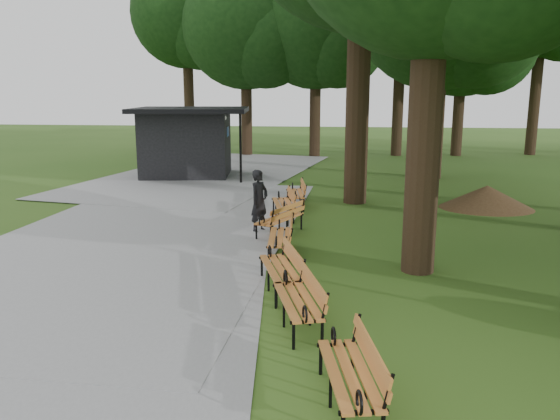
# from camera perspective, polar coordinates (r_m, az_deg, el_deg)

# --- Properties ---
(ground) EXTENTS (100.00, 100.00, 0.00)m
(ground) POSITION_cam_1_polar(r_m,az_deg,el_deg) (12.14, -0.64, -6.24)
(ground) COLOR #2C5016
(ground) RESTS_ON ground
(path) EXTENTS (12.00, 38.00, 0.06)m
(path) POSITION_cam_1_polar(r_m,az_deg,el_deg) (15.89, -13.72, -2.07)
(path) COLOR gray
(path) RESTS_ON ground
(person) EXTENTS (0.67, 0.75, 1.72)m
(person) POSITION_cam_1_polar(r_m,az_deg,el_deg) (15.28, -2.13, 0.91)
(person) COLOR black
(person) RESTS_ON ground
(kiosk) EXTENTS (5.42, 4.86, 3.09)m
(kiosk) POSITION_cam_1_polar(r_m,az_deg,el_deg) (25.72, -9.54, 6.83)
(kiosk) COLOR black
(kiosk) RESTS_ON ground
(lamp_post) EXTENTS (0.32, 0.32, 2.84)m
(lamp_post) POSITION_cam_1_polar(r_m,az_deg,el_deg) (24.51, -5.84, 7.92)
(lamp_post) COLOR black
(lamp_post) RESTS_ON ground
(dirt_mound) EXTENTS (2.56, 2.56, 0.77)m
(dirt_mound) POSITION_cam_1_polar(r_m,az_deg,el_deg) (19.68, 20.34, 1.27)
(dirt_mound) COLOR #47301C
(dirt_mound) RESTS_ON ground
(bench_0) EXTENTS (0.99, 1.99, 0.88)m
(bench_0) POSITION_cam_1_polar(r_m,az_deg,el_deg) (7.14, 7.03, -16.26)
(bench_0) COLOR #C36E2D
(bench_0) RESTS_ON ground
(bench_1) EXTENTS (1.15, 2.00, 0.88)m
(bench_1) POSITION_cam_1_polar(r_m,az_deg,el_deg) (9.28, 1.76, -9.27)
(bench_1) COLOR #C36E2D
(bench_1) RESTS_ON ground
(bench_2) EXTENTS (1.18, 2.00, 0.88)m
(bench_2) POSITION_cam_1_polar(r_m,az_deg,el_deg) (10.87, -0.03, -6.02)
(bench_2) COLOR #C36E2D
(bench_2) RESTS_ON ground
(bench_3) EXTENTS (0.78, 1.94, 0.88)m
(bench_3) POSITION_cam_1_polar(r_m,az_deg,el_deg) (13.14, 0.00, -2.82)
(bench_3) COLOR #C36E2D
(bench_3) RESTS_ON ground
(bench_4) EXTENTS (1.36, 2.00, 0.88)m
(bench_4) POSITION_cam_1_polar(r_m,az_deg,el_deg) (15.03, -0.03, -0.91)
(bench_4) COLOR #C36E2D
(bench_4) RESTS_ON ground
(bench_5) EXTENTS (1.03, 1.99, 0.88)m
(bench_5) POSITION_cam_1_polar(r_m,az_deg,el_deg) (17.07, 0.31, 0.66)
(bench_5) COLOR #C36E2D
(bench_5) RESTS_ON ground
(bench_6) EXTENTS (0.92, 1.97, 0.88)m
(bench_6) POSITION_cam_1_polar(r_m,az_deg,el_deg) (18.73, 1.58, 1.68)
(bench_6) COLOR #C36E2D
(bench_6) RESTS_ON ground
(tree_backdrop) EXTENTS (36.58, 9.93, 16.29)m
(tree_backdrop) POSITION_cam_1_polar(r_m,az_deg,el_deg) (35.06, 15.01, 18.77)
(tree_backdrop) COLOR black
(tree_backdrop) RESTS_ON ground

